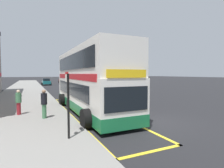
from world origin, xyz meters
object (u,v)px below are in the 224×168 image
at_px(bus_stop_sign, 68,99).
at_px(pedestrian_waiting_near_sign, 44,103).
at_px(parked_car_maroon_behind, 63,80).
at_px(parked_car_grey_across, 64,79).
at_px(pedestrian_further_back, 19,101).
at_px(double_decker_bus, 89,83).
at_px(parked_car_teal_kerbside, 46,82).

xyz_separation_m(bus_stop_sign, pedestrian_waiting_near_sign, (-0.64, 3.75, -0.66)).
xyz_separation_m(bus_stop_sign, parked_car_maroon_behind, (7.54, 46.90, -0.90)).
xyz_separation_m(parked_car_grey_across, pedestrian_further_back, (-11.49, -50.21, 0.19)).
height_order(double_decker_bus, pedestrian_waiting_near_sign, double_decker_bus).
relative_size(parked_car_teal_kerbside, pedestrian_further_back, 2.67).
bearing_deg(bus_stop_sign, parked_car_grey_across, 80.34).
bearing_deg(parked_car_maroon_behind, bus_stop_sign, -101.33).
bearing_deg(bus_stop_sign, pedestrian_waiting_near_sign, 99.66).
xyz_separation_m(parked_car_grey_across, parked_car_teal_kerbside, (-7.22, -17.32, 0.00)).
bearing_deg(parked_car_grey_across, parked_car_teal_kerbside, -112.06).
xyz_separation_m(parked_car_maroon_behind, parked_car_teal_kerbside, (-5.30, -8.61, 0.00)).
height_order(parked_car_maroon_behind, pedestrian_waiting_near_sign, pedestrian_waiting_near_sign).
bearing_deg(parked_car_teal_kerbside, double_decker_bus, -87.22).
bearing_deg(parked_car_maroon_behind, double_decker_bus, -99.10).
xyz_separation_m(double_decker_bus, parked_car_maroon_behind, (5.05, 41.68, -1.27)).
bearing_deg(pedestrian_further_back, parked_car_teal_kerbside, 82.60).
height_order(bus_stop_sign, parked_car_maroon_behind, bus_stop_sign).
distance_m(bus_stop_sign, pedestrian_waiting_near_sign, 3.86).
relative_size(bus_stop_sign, parked_car_teal_kerbside, 0.63).
distance_m(parked_car_grey_across, parked_car_maroon_behind, 8.92).
xyz_separation_m(double_decker_bus, parked_car_teal_kerbside, (-0.25, 33.07, -1.27)).
relative_size(parked_car_maroon_behind, pedestrian_waiting_near_sign, 2.52).
distance_m(double_decker_bus, parked_car_teal_kerbside, 33.09).
bearing_deg(pedestrian_waiting_near_sign, double_decker_bus, 25.22).
xyz_separation_m(parked_car_teal_kerbside, pedestrian_further_back, (-4.27, -32.89, 0.19)).
xyz_separation_m(parked_car_grey_across, parked_car_maroon_behind, (-1.93, -8.71, 0.00)).
height_order(parked_car_grey_across, parked_car_maroon_behind, same).
height_order(double_decker_bus, bus_stop_sign, double_decker_bus).
xyz_separation_m(double_decker_bus, pedestrian_further_back, (-4.52, 0.18, -1.08)).
bearing_deg(double_decker_bus, pedestrian_waiting_near_sign, -154.78).
distance_m(pedestrian_waiting_near_sign, pedestrian_further_back, 2.16).
height_order(parked_car_grey_across, pedestrian_further_back, pedestrian_further_back).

